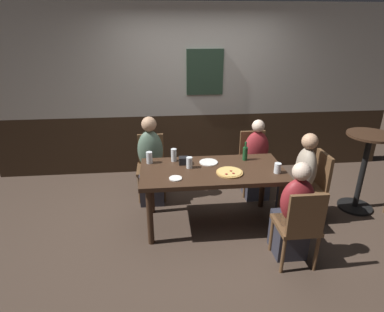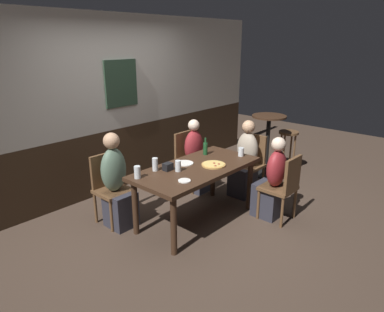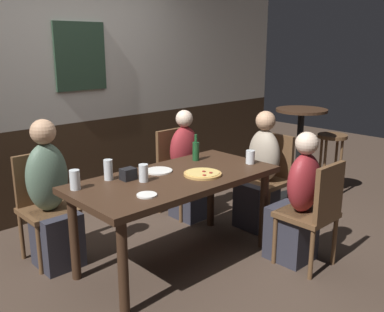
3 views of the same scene
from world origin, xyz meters
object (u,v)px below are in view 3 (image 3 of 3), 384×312
chair_right_far (177,167)px  person_head_east (260,179)px  chair_right_near (315,209)px  tumbler_short (75,181)px  pint_glass_pale (250,158)px  plate_white_large (159,171)px  condiment_caddy (128,174)px  pint_glass_amber (108,171)px  beer_glass_tall (144,174)px  dining_table (175,187)px  chair_left_far (43,201)px  pizza (203,174)px  person_right_far (188,173)px  side_bar_table (299,147)px  plate_white_small (147,195)px  beer_bottle_green (196,150)px  bar_stool (332,147)px  person_left_far (52,205)px  person_right_near (297,208)px  chair_head_east (270,174)px

chair_right_far → person_head_east: size_ratio=0.77×
chair_right_near → tumbler_short: bearing=143.9°
chair_right_near → pint_glass_pale: chair_right_near is taller
plate_white_large → condiment_caddy: size_ratio=2.02×
pint_glass_amber → pint_glass_pale: bearing=-21.4°
chair_right_near → beer_glass_tall: chair_right_near is taller
beer_glass_tall → dining_table: bearing=-13.0°
chair_left_far → pizza: size_ratio=2.93×
person_head_east → person_right_far: (-0.35, 0.65, -0.02)m
side_bar_table → person_head_east: bearing=-170.0°
plate_white_small → condiment_caddy: 0.40m
person_head_east → pint_glass_amber: 1.58m
chair_left_far → pint_glass_amber: pint_glass_amber is taller
beer_bottle_green → bar_stool: (2.00, -0.22, -0.27)m
tumbler_short → beer_bottle_green: (1.17, -0.02, 0.03)m
person_right_far → beer_bottle_green: 0.64m
person_left_far → person_right_far: (1.47, -0.00, -0.04)m
condiment_caddy → bar_stool: size_ratio=0.15×
beer_glass_tall → tumbler_short: (-0.47, 0.19, 0.00)m
pint_glass_amber → plate_white_small: size_ratio=1.13×
person_right_near → bar_stool: 1.83m
person_head_east → side_bar_table: bearing=10.0°
person_head_east → side_bar_table: 0.93m
chair_right_far → tumbler_short: tumbler_short is taller
plate_white_large → side_bar_table: side_bar_table is taller
person_right_far → plate_white_small: person_right_far is taller
chair_left_far → chair_right_far: size_ratio=1.00×
beer_glass_tall → beer_bottle_green: (0.70, 0.17, 0.03)m
chair_head_east → person_left_far: (-1.98, 0.66, 0.01)m
dining_table → plate_white_large: (-0.02, 0.18, 0.09)m
person_left_far → person_head_east: (1.82, -0.66, -0.03)m
side_bar_table → bar_stool: 0.48m
person_right_near → person_right_far: person_right_far is taller
beer_glass_tall → side_bar_table: size_ratio=0.13×
chair_left_far → beer_bottle_green: 1.36m
pint_glass_pale → bar_stool: pint_glass_pale is taller
chair_right_near → condiment_caddy: chair_right_near is taller
condiment_caddy → plate_white_small: bearing=-107.0°
chair_head_east → chair_right_near: 0.97m
pint_glass_pale → plate_white_small: pint_glass_pale is taller
chair_right_near → condiment_caddy: size_ratio=8.00×
tumbler_short → pint_glass_amber: (0.30, 0.03, 0.01)m
pizza → pint_glass_amber: size_ratio=1.89×
pizza → pint_glass_pale: (0.54, -0.04, 0.04)m
chair_right_far → person_left_far: size_ratio=0.74×
beer_glass_tall → beer_bottle_green: beer_bottle_green is taller
chair_right_near → person_right_far: bearing=90.0°
pizza → bar_stool: size_ratio=0.42×
pizza → plate_white_small: 0.62m
person_right_near → pizza: bearing=136.8°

